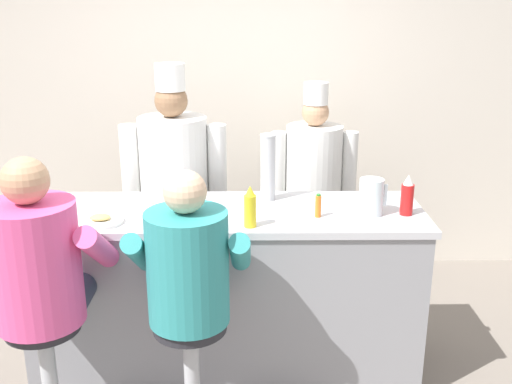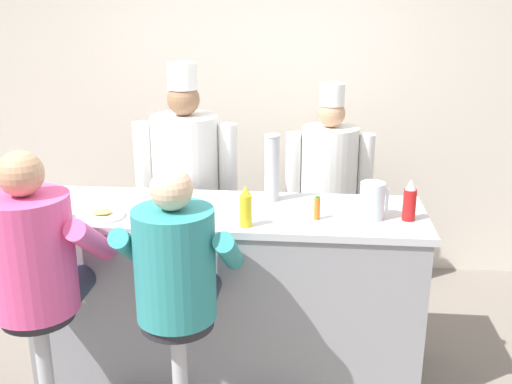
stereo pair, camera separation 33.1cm
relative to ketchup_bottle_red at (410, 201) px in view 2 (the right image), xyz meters
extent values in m
cube|color=beige|center=(-1.00, 1.67, 0.21)|extent=(10.00, 0.06, 2.70)
cube|color=gray|center=(-1.00, 0.08, -0.64)|extent=(2.20, 0.66, 0.99)
cube|color=#BCBCC1|center=(-1.00, 0.08, -0.13)|extent=(2.25, 0.69, 0.04)
cylinder|color=red|center=(0.00, 0.00, -0.02)|extent=(0.07, 0.07, 0.17)
cone|color=white|center=(0.00, 0.00, 0.09)|extent=(0.06, 0.06, 0.06)
cylinder|color=yellow|center=(-0.86, -0.18, -0.02)|extent=(0.06, 0.06, 0.17)
cone|color=yellow|center=(-0.86, -0.18, 0.09)|extent=(0.05, 0.05, 0.05)
cylinder|color=orange|center=(-0.49, -0.03, -0.05)|extent=(0.03, 0.03, 0.12)
cylinder|color=#287F2D|center=(-0.49, -0.03, 0.02)|extent=(0.02, 0.02, 0.01)
cylinder|color=silver|center=(-0.20, 0.01, 0.00)|extent=(0.13, 0.13, 0.20)
cube|color=silver|center=(-0.12, 0.01, 0.01)|extent=(0.02, 0.02, 0.12)
cylinder|color=white|center=(-1.66, -0.12, -0.10)|extent=(0.24, 0.24, 0.02)
ellipsoid|color=#E0BC60|center=(-1.66, -0.12, -0.07)|extent=(0.11, 0.09, 0.03)
cylinder|color=#4C7FB7|center=(-1.90, -0.17, -0.08)|extent=(0.14, 0.14, 0.06)
cylinder|color=beige|center=(-1.37, 0.01, -0.07)|extent=(0.08, 0.08, 0.08)
torus|color=beige|center=(-1.32, 0.01, -0.06)|extent=(0.06, 0.01, 0.06)
cylinder|color=#B7BABF|center=(-0.76, 0.26, 0.09)|extent=(0.09, 0.09, 0.39)
cylinder|color=silver|center=(-0.76, 0.26, 0.29)|extent=(0.09, 0.09, 0.01)
cylinder|color=#B2B5BA|center=(-1.85, -0.59, -0.78)|extent=(0.08, 0.08, 0.68)
cylinder|color=#232328|center=(-1.85, -0.59, -0.45)|extent=(0.35, 0.35, 0.05)
cylinder|color=#33384C|center=(-1.96, -0.38, -0.41)|extent=(0.16, 0.41, 0.16)
cylinder|color=#33384C|center=(-1.75, -0.38, -0.41)|extent=(0.16, 0.41, 0.16)
cylinder|color=#E54C8C|center=(-1.85, -0.59, -0.13)|extent=(0.41, 0.41, 0.59)
cylinder|color=#E54C8C|center=(-1.59, -0.47, -0.10)|extent=(0.11, 0.45, 0.36)
sphere|color=tan|center=(-1.85, -0.59, 0.27)|extent=(0.21, 0.21, 0.21)
cylinder|color=#B2B5BA|center=(-1.15, -0.59, -0.78)|extent=(0.08, 0.08, 0.68)
cylinder|color=#232328|center=(-1.15, -0.59, -0.45)|extent=(0.35, 0.35, 0.05)
cylinder|color=#33384C|center=(-1.25, -0.39, -0.41)|extent=(0.14, 0.38, 0.14)
cylinder|color=#33384C|center=(-1.06, -0.39, -0.41)|extent=(0.14, 0.38, 0.14)
cylinder|color=teal|center=(-1.15, -0.59, -0.15)|extent=(0.38, 0.38, 0.54)
cylinder|color=teal|center=(-1.39, -0.48, -0.12)|extent=(0.10, 0.41, 0.33)
cylinder|color=teal|center=(-0.91, -0.48, -0.12)|extent=(0.10, 0.41, 0.33)
sphere|color=#DBB28E|center=(-1.15, -0.59, 0.22)|extent=(0.20, 0.20, 0.20)
cube|color=#232328|center=(-1.37, 0.70, -0.72)|extent=(0.34, 0.19, 0.83)
cube|color=white|center=(-1.37, 0.65, -0.56)|extent=(0.31, 0.02, 0.50)
cylinder|color=white|center=(-1.37, 0.70, 0.00)|extent=(0.45, 0.45, 0.62)
sphere|color=#8C6647|center=(-1.37, 0.70, 0.41)|extent=(0.21, 0.21, 0.21)
cylinder|color=white|center=(-1.37, 0.70, 0.56)|extent=(0.19, 0.19, 0.17)
cylinder|color=white|center=(-1.65, 0.70, -0.01)|extent=(0.13, 0.13, 0.53)
cylinder|color=white|center=(-1.08, 0.70, -0.01)|extent=(0.13, 0.13, 0.53)
cube|color=#232328|center=(-0.40, 1.09, -0.76)|extent=(0.31, 0.17, 0.75)
cube|color=white|center=(-0.40, 1.04, -0.61)|extent=(0.28, 0.02, 0.45)
cylinder|color=white|center=(-0.40, 1.09, -0.11)|extent=(0.40, 0.40, 0.56)
sphere|color=tan|center=(-0.40, 1.09, 0.27)|extent=(0.19, 0.19, 0.19)
cylinder|color=white|center=(-0.40, 1.09, 0.40)|extent=(0.17, 0.17, 0.15)
cylinder|color=white|center=(-0.66, 1.09, -0.11)|extent=(0.11, 0.11, 0.48)
cylinder|color=white|center=(-0.14, 1.09, -0.11)|extent=(0.11, 0.11, 0.48)
camera|label=1|loc=(-0.86, -3.11, 1.04)|focal=42.00mm
camera|label=2|loc=(-0.53, -3.10, 1.04)|focal=42.00mm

